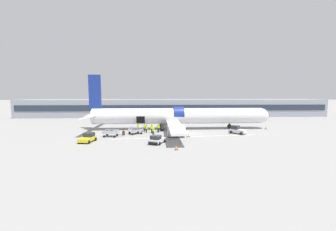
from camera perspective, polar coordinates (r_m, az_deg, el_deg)
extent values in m
plane|color=gray|center=(39.61, 5.59, -4.95)|extent=(500.00, 500.00, 0.00)
cube|color=silver|center=(36.39, 5.16, -5.90)|extent=(25.98, 2.93, 0.01)
cube|color=gray|center=(71.22, 1.73, 2.20)|extent=(101.48, 10.98, 5.73)
cube|color=#232D3D|center=(65.68, 2.13, 2.14)|extent=(99.45, 0.16, 1.83)
cylinder|color=silver|center=(43.87, 2.92, -0.11)|extent=(35.96, 3.31, 3.31)
sphere|color=silver|center=(49.10, 24.28, 0.01)|extent=(3.15, 3.15, 3.15)
cone|color=silver|center=(45.67, -20.13, -0.23)|extent=(3.81, 3.05, 3.05)
cylinder|color=navy|center=(43.81, 2.92, 0.27)|extent=(2.16, 3.32, 3.32)
cube|color=navy|center=(45.27, -19.61, 6.24)|extent=(2.49, 0.28, 6.94)
cube|color=silver|center=(41.34, -21.09, -0.41)|extent=(1.04, 8.67, 0.20)
cube|color=silver|center=(49.62, -17.99, 0.68)|extent=(1.04, 8.67, 0.20)
cube|color=silver|center=(35.72, 1.97, -2.96)|extent=(2.47, 15.48, 0.40)
cube|color=silver|center=(52.02, 0.40, -0.18)|extent=(2.47, 15.48, 0.40)
cylinder|color=#B2B7BF|center=(35.94, 2.28, -4.12)|extent=(3.01, 2.31, 2.31)
cylinder|color=#B2B7BF|center=(52.04, 0.63, -1.01)|extent=(3.01, 2.31, 2.31)
cube|color=black|center=(42.22, -7.60, -1.19)|extent=(1.70, 0.12, 1.40)
cylinder|color=#56565B|center=(46.55, 16.70, -1.98)|extent=(0.22, 0.22, 1.52)
sphere|color=black|center=(46.66, 16.67, -2.90)|extent=(1.00, 1.00, 1.00)
cylinder|color=#56565B|center=(41.51, -1.70, -2.66)|extent=(0.22, 0.22, 1.52)
sphere|color=black|center=(41.63, -1.70, -3.69)|extent=(1.00, 1.00, 1.00)
cylinder|color=#56565B|center=(46.18, -1.84, -1.79)|extent=(0.22, 0.22, 1.52)
sphere|color=black|center=(46.29, -1.84, -2.73)|extent=(1.00, 1.00, 1.00)
cube|color=silver|center=(41.23, 18.77, -4.05)|extent=(3.08, 3.13, 0.59)
cube|color=#232833|center=(41.34, 18.16, -3.12)|extent=(1.82, 1.82, 0.67)
cube|color=black|center=(41.89, 16.89, -4.01)|extent=(1.05, 1.01, 0.29)
sphere|color=black|center=(42.32, 17.94, -4.12)|extent=(0.56, 0.56, 0.56)
sphere|color=black|center=(41.06, 17.09, -4.40)|extent=(0.56, 0.56, 0.56)
sphere|color=black|center=(41.53, 20.41, -4.39)|extent=(0.56, 0.56, 0.56)
sphere|color=black|center=(40.25, 19.62, -4.68)|extent=(0.56, 0.56, 0.56)
cube|color=white|center=(31.47, -3.03, -6.86)|extent=(2.64, 3.21, 0.49)
cube|color=#232833|center=(30.93, -3.42, -6.06)|extent=(1.77, 1.71, 0.59)
cube|color=black|center=(30.23, -4.19, -7.59)|extent=(1.37, 0.72, 0.24)
sphere|color=black|center=(31.02, -5.06, -7.45)|extent=(0.56, 0.56, 0.56)
sphere|color=black|center=(30.37, -2.46, -7.72)|extent=(0.56, 0.56, 0.56)
sphere|color=black|center=(32.67, -3.55, -6.75)|extent=(0.56, 0.56, 0.56)
sphere|color=black|center=(32.06, -1.05, -6.99)|extent=(0.56, 0.56, 0.56)
cube|color=yellow|center=(34.61, -21.45, -6.06)|extent=(2.14, 3.25, 0.53)
cube|color=#232833|center=(34.95, -21.07, -4.96)|extent=(1.60, 1.58, 0.63)
cube|color=black|center=(35.97, -20.25, -5.74)|extent=(1.46, 0.38, 0.27)
sphere|color=black|center=(35.18, -19.52, -6.17)|extent=(0.56, 0.56, 0.56)
sphere|color=black|center=(35.90, -21.74, -6.01)|extent=(0.56, 0.56, 0.56)
sphere|color=black|center=(33.41, -21.11, -6.86)|extent=(0.56, 0.56, 0.56)
sphere|color=black|center=(34.17, -23.41, -6.67)|extent=(0.56, 0.56, 0.56)
cube|color=#999BA0|center=(39.30, -9.01, -4.21)|extent=(2.95, 2.60, 0.05)
cube|color=#999BA0|center=(39.71, -7.39, -3.76)|extent=(0.82, 1.48, 0.38)
cube|color=#999BA0|center=(38.54, -8.57, -4.08)|extent=(2.17, 1.18, 0.38)
cube|color=#999BA0|center=(39.99, -9.43, -3.73)|extent=(2.17, 1.18, 0.38)
cube|color=#333338|center=(39.98, -6.75, -4.37)|extent=(0.83, 0.49, 0.06)
sphere|color=black|center=(38.94, -7.36, -4.85)|extent=(0.40, 0.40, 0.40)
sphere|color=black|center=(40.43, -8.29, -4.47)|extent=(0.40, 0.40, 0.40)
sphere|color=black|center=(38.31, -9.75, -5.07)|extent=(0.40, 0.40, 0.40)
sphere|color=black|center=(39.82, -10.60, -4.67)|extent=(0.40, 0.40, 0.40)
cube|color=#721951|center=(39.17, -9.56, -3.94)|extent=(0.44, 0.28, 0.37)
cube|color=black|center=(39.31, -8.90, -3.88)|extent=(0.53, 0.42, 0.38)
cube|color=#721951|center=(39.21, -8.13, -3.88)|extent=(0.47, 0.44, 0.40)
cube|color=#B7BABF|center=(37.71, -15.60, -4.74)|extent=(2.74, 1.79, 0.05)
cube|color=#B7BABF|center=(37.26, -13.77, -4.36)|extent=(0.23, 1.51, 0.54)
cube|color=#B7BABF|center=(36.98, -15.98, -4.49)|extent=(2.53, 0.35, 0.54)
cube|color=#B7BABF|center=(38.33, -15.26, -4.11)|extent=(2.53, 0.35, 0.54)
cube|color=#333338|center=(37.23, -13.04, -5.22)|extent=(0.90, 0.18, 0.06)
sphere|color=black|center=(36.80, -14.63, -5.63)|extent=(0.40, 0.40, 0.40)
sphere|color=black|center=(38.21, -13.92, -5.19)|extent=(0.40, 0.40, 0.40)
sphere|color=black|center=(37.40, -17.28, -5.52)|extent=(0.40, 0.40, 0.40)
sphere|color=black|center=(38.78, -16.49, -5.09)|extent=(0.40, 0.40, 0.40)
cube|color=#4C1E1E|center=(37.16, -14.80, -4.55)|extent=(0.43, 0.22, 0.36)
cube|color=#2D2D33|center=(37.76, -15.42, -4.30)|extent=(0.59, 0.40, 0.50)
cube|color=#2D2D33|center=(37.91, -16.54, -4.27)|extent=(0.42, 0.22, 0.52)
cube|color=#14472D|center=(37.83, -17.03, -4.47)|extent=(0.39, 0.28, 0.31)
cylinder|color=#2D2D33|center=(41.81, -8.27, -3.83)|extent=(0.43, 0.43, 0.84)
cylinder|color=#CCE523|center=(41.69, -8.29, -2.81)|extent=(0.55, 0.55, 0.66)
sphere|color=brown|center=(41.62, -8.30, -2.21)|extent=(0.23, 0.23, 0.23)
cylinder|color=#CCE523|center=(41.89, -8.47, -2.87)|extent=(0.18, 0.18, 0.60)
cylinder|color=#CCE523|center=(41.51, -8.10, -2.95)|extent=(0.18, 0.18, 0.60)
cylinder|color=#1E2338|center=(40.43, -2.71, -4.07)|extent=(0.41, 0.41, 0.88)
cylinder|color=#CCE523|center=(40.30, -2.72, -2.96)|extent=(0.52, 0.52, 0.70)
sphere|color=#9E7556|center=(40.23, -2.72, -2.30)|extent=(0.24, 0.24, 0.24)
cylinder|color=#CCE523|center=(40.39, -2.39, -3.05)|extent=(0.17, 0.17, 0.64)
cylinder|color=#CCE523|center=(40.24, -3.05, -3.09)|extent=(0.17, 0.17, 0.64)
cylinder|color=#2D2D33|center=(36.93, -4.08, -5.03)|extent=(0.43, 0.43, 0.88)
cylinder|color=#CCE523|center=(36.79, -4.09, -3.83)|extent=(0.56, 0.56, 0.69)
sphere|color=beige|center=(36.72, -4.09, -3.11)|extent=(0.24, 0.24, 0.24)
cylinder|color=#CCE523|center=(36.59, -3.91, -4.00)|extent=(0.18, 0.18, 0.64)
cylinder|color=#CCE523|center=(37.02, -4.26, -3.89)|extent=(0.18, 0.18, 0.64)
cylinder|color=black|center=(39.61, -4.47, -4.31)|extent=(0.44, 0.44, 0.86)
cylinder|color=#B7E019|center=(39.49, -4.48, -3.21)|extent=(0.56, 0.56, 0.67)
sphere|color=brown|center=(39.42, -4.49, -2.56)|extent=(0.24, 0.24, 0.24)
cylinder|color=#B7E019|center=(39.64, -4.21, -3.28)|extent=(0.18, 0.18, 0.62)
cylinder|color=#B7E019|center=(39.35, -4.76, -3.35)|extent=(0.18, 0.18, 0.62)
cylinder|color=#1E2338|center=(41.64, -6.50, -3.89)|extent=(0.31, 0.31, 0.76)
cylinder|color=#B7E019|center=(41.53, -6.52, -2.97)|extent=(0.39, 0.39, 0.60)
sphere|color=brown|center=(41.47, -6.52, -2.41)|extent=(0.21, 0.21, 0.21)
cylinder|color=#B7E019|center=(41.74, -6.46, -3.01)|extent=(0.13, 0.13, 0.55)
cylinder|color=#B7E019|center=(41.33, -6.56, -3.10)|extent=(0.13, 0.13, 0.55)
cylinder|color=#2D2D33|center=(40.44, -6.01, -4.18)|extent=(0.33, 0.33, 0.76)
cylinder|color=#B7E019|center=(40.33, -6.02, -3.24)|extent=(0.43, 0.43, 0.59)
sphere|color=brown|center=(40.27, -6.02, -2.67)|extent=(0.21, 0.21, 0.21)
cylinder|color=#B7E019|center=(40.40, -6.30, -3.32)|extent=(0.14, 0.14, 0.55)
cylinder|color=#B7E019|center=(40.28, -5.73, -3.34)|extent=(0.14, 0.14, 0.55)
cube|color=#4C1E1E|center=(38.34, -12.20, -4.85)|extent=(0.50, 0.42, 0.74)
cube|color=black|center=(38.27, -12.21, -4.21)|extent=(0.27, 0.19, 0.12)
cube|color=black|center=(49.06, 25.48, -3.38)|extent=(0.46, 0.46, 0.03)
cone|color=orange|center=(49.00, 25.49, -2.97)|extent=(0.34, 0.34, 0.74)
cylinder|color=white|center=(49.00, 25.50, -2.93)|extent=(0.20, 0.20, 0.09)
cube|color=black|center=(27.97, 2.34, -9.47)|extent=(0.50, 0.50, 0.03)
cone|color=orange|center=(27.89, 2.34, -8.86)|extent=(0.37, 0.37, 0.64)
cylinder|color=white|center=(27.88, 2.34, -8.80)|extent=(0.21, 0.21, 0.08)
cube|color=black|center=(36.44, 5.62, -5.87)|extent=(0.63, 0.63, 0.03)
cone|color=orange|center=(36.38, 5.63, -5.35)|extent=(0.47, 0.47, 0.70)
cylinder|color=white|center=(36.37, 5.63, -5.30)|extent=(0.27, 0.27, 0.08)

